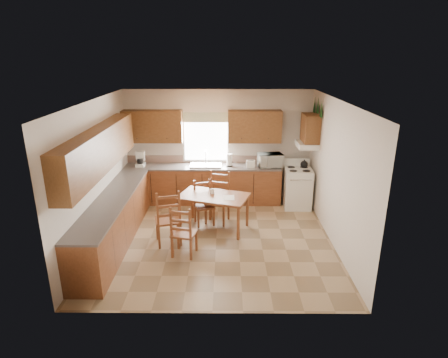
{
  "coord_description": "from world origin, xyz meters",
  "views": [
    {
      "loc": [
        0.19,
        -6.66,
        3.52
      ],
      "look_at": [
        0.15,
        0.3,
        1.15
      ],
      "focal_mm": 30.0,
      "sensor_mm": 36.0,
      "label": 1
    }
  ],
  "objects_px": {
    "microwave": "(270,160)",
    "chair_far_right": "(217,198)",
    "chair_near_left": "(168,216)",
    "stove": "(297,188)",
    "chair_near_right": "(184,230)",
    "chair_far_left": "(204,203)",
    "dining_table": "(214,212)"
  },
  "relations": [
    {
      "from": "dining_table",
      "to": "chair_far_right",
      "type": "distance_m",
      "value": 0.37
    },
    {
      "from": "chair_near_left",
      "to": "chair_near_right",
      "type": "relative_size",
      "value": 1.13
    },
    {
      "from": "microwave",
      "to": "chair_near_left",
      "type": "relative_size",
      "value": 0.47
    },
    {
      "from": "microwave",
      "to": "chair_far_left",
      "type": "xyz_separation_m",
      "value": [
        -1.51,
        -1.23,
        -0.61
      ]
    },
    {
      "from": "microwave",
      "to": "chair_far_left",
      "type": "bearing_deg",
      "value": -151.05
    },
    {
      "from": "dining_table",
      "to": "chair_near_left",
      "type": "relative_size",
      "value": 1.24
    },
    {
      "from": "chair_near_right",
      "to": "chair_far_right",
      "type": "distance_m",
      "value": 1.51
    },
    {
      "from": "stove",
      "to": "chair_far_left",
      "type": "distance_m",
      "value": 2.36
    },
    {
      "from": "chair_far_left",
      "to": "chair_far_right",
      "type": "bearing_deg",
      "value": 3.7
    },
    {
      "from": "dining_table",
      "to": "chair_far_left",
      "type": "distance_m",
      "value": 0.31
    },
    {
      "from": "chair_near_right",
      "to": "chair_far_right",
      "type": "relative_size",
      "value": 0.89
    },
    {
      "from": "microwave",
      "to": "chair_near_left",
      "type": "bearing_deg",
      "value": -146.16
    },
    {
      "from": "chair_near_left",
      "to": "chair_far_right",
      "type": "height_order",
      "value": "chair_near_left"
    },
    {
      "from": "microwave",
      "to": "chair_far_right",
      "type": "height_order",
      "value": "microwave"
    },
    {
      "from": "dining_table",
      "to": "chair_near_left",
      "type": "height_order",
      "value": "chair_near_left"
    },
    {
      "from": "dining_table",
      "to": "chair_near_right",
      "type": "bearing_deg",
      "value": -96.64
    },
    {
      "from": "microwave",
      "to": "chair_far_left",
      "type": "height_order",
      "value": "microwave"
    },
    {
      "from": "stove",
      "to": "dining_table",
      "type": "height_order",
      "value": "stove"
    },
    {
      "from": "chair_near_right",
      "to": "chair_far_right",
      "type": "bearing_deg",
      "value": -99.74
    },
    {
      "from": "dining_table",
      "to": "stove",
      "type": "bearing_deg",
      "value": 49.52
    },
    {
      "from": "stove",
      "to": "chair_far_right",
      "type": "bearing_deg",
      "value": -153.22
    },
    {
      "from": "chair_near_left",
      "to": "chair_far_left",
      "type": "xyz_separation_m",
      "value": [
        0.64,
        0.85,
        -0.08
      ]
    },
    {
      "from": "chair_near_left",
      "to": "chair_near_right",
      "type": "xyz_separation_m",
      "value": [
        0.35,
        -0.44,
        -0.07
      ]
    },
    {
      "from": "chair_far_left",
      "to": "chair_far_right",
      "type": "relative_size",
      "value": 0.86
    },
    {
      "from": "microwave",
      "to": "chair_far_left",
      "type": "distance_m",
      "value": 2.04
    },
    {
      "from": "chair_near_left",
      "to": "microwave",
      "type": "bearing_deg",
      "value": -151.73
    },
    {
      "from": "chair_far_left",
      "to": "chair_near_left",
      "type": "bearing_deg",
      "value": -143.87
    },
    {
      "from": "microwave",
      "to": "dining_table",
      "type": "xyz_separation_m",
      "value": [
        -1.3,
        -1.44,
        -0.71
      ]
    },
    {
      "from": "stove",
      "to": "microwave",
      "type": "height_order",
      "value": "microwave"
    },
    {
      "from": "stove",
      "to": "chair_near_right",
      "type": "height_order",
      "value": "chair_near_right"
    },
    {
      "from": "chair_near_right",
      "to": "chair_far_right",
      "type": "height_order",
      "value": "chair_far_right"
    },
    {
      "from": "chair_far_right",
      "to": "chair_far_left",
      "type": "bearing_deg",
      "value": -143.24
    }
  ]
}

